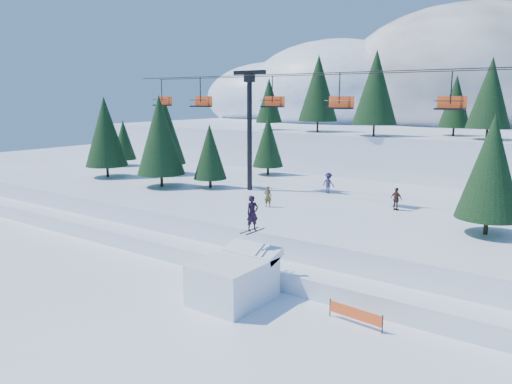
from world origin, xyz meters
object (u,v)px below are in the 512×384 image
Objects in this scene: jump_kicker at (234,278)px; banner_near at (355,314)px; banner_far at (450,317)px; chairlift at (351,114)px.

jump_kicker is 6.50m from banner_near.
banner_near is at bearing -148.50° from banner_far.
chairlift reaches higher than banner_near.
banner_near is at bearing -63.02° from chairlift.
jump_kicker reaches higher than banner_far.
jump_kicker is at bearing -170.32° from banner_near.
chairlift is at bearing 132.42° from banner_far.
chairlift reaches higher than banner_far.
banner_near is (6.37, 1.09, -0.70)m from jump_kicker.
jump_kicker is 17.41m from chairlift.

